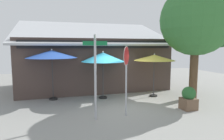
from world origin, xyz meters
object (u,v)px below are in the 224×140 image
(street_sign_post, at_px, (95,68))
(shade_tree, at_px, (200,21))
(stop_sign, at_px, (126,68))
(patio_umbrella_mustard_right, at_px, (154,58))
(patio_umbrella_royal_blue_left, at_px, (52,54))
(sidewalk_planter, at_px, (189,98))
(patio_umbrella_teal_center, at_px, (103,57))

(street_sign_post, height_order, shade_tree, shade_tree)
(stop_sign, relative_size, patio_umbrella_mustard_right, 1.16)
(patio_umbrella_royal_blue_left, distance_m, sidewalk_planter, 7.06)
(patio_umbrella_teal_center, height_order, shade_tree, shade_tree)
(street_sign_post, relative_size, patio_umbrella_mustard_right, 1.34)
(sidewalk_planter, bearing_deg, shade_tree, 42.40)
(patio_umbrella_royal_blue_left, distance_m, patio_umbrella_teal_center, 2.68)
(patio_umbrella_teal_center, bearing_deg, street_sign_post, -109.07)
(patio_umbrella_mustard_right, height_order, shade_tree, shade_tree)
(stop_sign, bearing_deg, patio_umbrella_teal_center, 94.59)
(stop_sign, xyz_separation_m, patio_umbrella_mustard_right, (2.63, 2.55, 0.20))
(street_sign_post, distance_m, patio_umbrella_royal_blue_left, 3.87)
(shade_tree, bearing_deg, stop_sign, -162.38)
(stop_sign, distance_m, sidewalk_planter, 3.33)
(patio_umbrella_royal_blue_left, relative_size, sidewalk_planter, 2.60)
(patio_umbrella_royal_blue_left, bearing_deg, sidewalk_planter, -30.57)
(stop_sign, height_order, shade_tree, shade_tree)
(shade_tree, bearing_deg, patio_umbrella_mustard_right, 152.07)
(patio_umbrella_royal_blue_left, height_order, patio_umbrella_teal_center, patio_umbrella_royal_blue_left)
(shade_tree, height_order, sidewalk_planter, shade_tree)
(patio_umbrella_royal_blue_left, height_order, shade_tree, shade_tree)
(street_sign_post, xyz_separation_m, patio_umbrella_royal_blue_left, (-1.58, 3.51, 0.43))
(stop_sign, xyz_separation_m, shade_tree, (4.65, 1.48, 2.16))
(patio_umbrella_mustard_right, xyz_separation_m, sidewalk_planter, (0.35, -2.60, -1.67))
(stop_sign, distance_m, patio_umbrella_royal_blue_left, 4.48)
(street_sign_post, relative_size, sidewalk_planter, 3.14)
(shade_tree, bearing_deg, patio_umbrella_royal_blue_left, 165.59)
(sidewalk_planter, bearing_deg, patio_umbrella_royal_blue_left, 149.43)
(street_sign_post, relative_size, patio_umbrella_royal_blue_left, 1.20)
(patio_umbrella_royal_blue_left, relative_size, patio_umbrella_teal_center, 1.05)
(street_sign_post, bearing_deg, patio_umbrella_royal_blue_left, 114.23)
(patio_umbrella_royal_blue_left, xyz_separation_m, patio_umbrella_mustard_right, (5.50, -0.86, -0.24))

